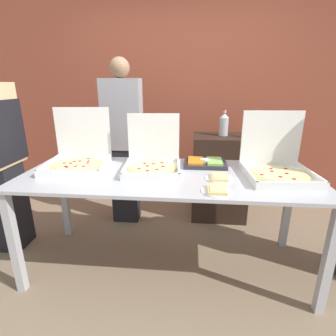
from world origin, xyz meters
name	(u,v)px	position (x,y,z in m)	size (l,w,h in m)	color
ground_plane	(168,264)	(0.00, 0.00, 0.00)	(16.00, 16.00, 0.00)	#847056
brick_wall_behind	(180,92)	(0.00, 1.70, 1.40)	(10.00, 0.06, 2.80)	brown
buffet_table	(168,185)	(0.00, 0.00, 0.75)	(2.26, 0.88, 0.84)	#B7BABF
pizza_box_near_right	(277,165)	(0.82, 0.05, 0.92)	(0.51, 0.52, 0.47)	white
pizza_box_far_left	(79,157)	(-0.77, 0.13, 0.92)	(0.53, 0.54, 0.47)	white
pizza_box_far_right	(153,160)	(-0.14, 0.10, 0.92)	(0.47, 0.48, 0.43)	white
paper_plate_front_left	(219,177)	(0.38, -0.07, 0.85)	(0.21, 0.21, 0.03)	white
paper_plate_front_right	(217,190)	(0.35, -0.31, 0.85)	(0.20, 0.20, 0.03)	white
veggie_tray	(205,163)	(0.29, 0.26, 0.86)	(0.36, 0.28, 0.05)	#28282D
sideboard_podium	(219,177)	(0.50, 0.98, 0.48)	(0.61, 0.49, 0.96)	black
soda_bottle	(224,124)	(0.52, 0.99, 1.09)	(0.10, 0.10, 0.29)	#B7BCC1
soda_can_silver	(246,131)	(0.75, 0.92, 1.02)	(0.07, 0.07, 0.12)	silver
person_guest_cap	(123,141)	(-0.55, 0.78, 0.92)	(0.40, 0.22, 1.76)	black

